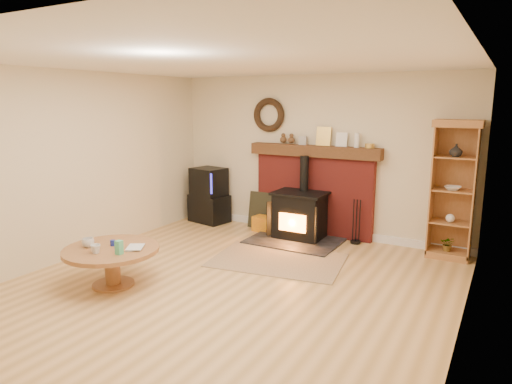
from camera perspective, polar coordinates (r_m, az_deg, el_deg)
The scene contains 11 objects.
ground at distance 5.49m, azimuth -3.89°, elevation -12.10°, with size 5.50×5.50×0.00m, color tan.
room_shell at distance 5.15m, azimuth -3.73°, elevation 6.13°, with size 5.02×5.52×2.61m.
chimney_breast at distance 7.54m, azimuth 7.21°, elevation 0.67°, with size 2.20×0.22×1.78m.
wood_stove at distance 7.31m, azimuth 5.40°, elevation -3.06°, with size 1.40×1.00×1.32m.
area_rug at distance 6.42m, azimuth 2.76°, elevation -8.49°, with size 1.77×1.22×0.01m, color brown.
tv_unit at distance 8.36m, azimuth -5.90°, elevation -0.52°, with size 0.76×0.59×1.00m.
curio_cabinet at distance 6.90m, azimuth 23.43°, elevation 0.25°, with size 0.62×0.45×1.93m.
firelog_box at distance 7.76m, azimuth 1.21°, elevation -4.03°, with size 0.41×0.26×0.26m, color #E2A208.
leaning_painting at distance 7.91m, azimuth 0.83°, elevation -2.33°, with size 0.53×0.03×0.63m, color black.
fire_tools at distance 7.29m, azimuth 12.36°, elevation -5.29°, with size 0.16×0.16×0.70m.
coffee_table at distance 5.73m, azimuth -17.66°, elevation -7.52°, with size 1.12×1.12×0.63m.
Camera 1 is at (2.79, -4.20, 2.18)m, focal length 32.00 mm.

